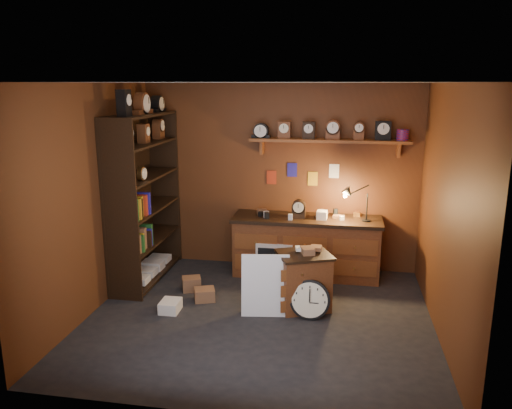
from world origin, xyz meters
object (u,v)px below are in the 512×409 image
object	(u,v)px
shelving_unit	(142,191)
big_round_clock	(310,300)
low_cabinet	(304,278)
workbench	(306,243)

from	to	relation	value
shelving_unit	big_round_clock	bearing A→B (deg)	-20.34
shelving_unit	low_cabinet	distance (m)	2.52
workbench	big_round_clock	size ratio (longest dim) A/B	4.41
workbench	low_cabinet	size ratio (longest dim) A/B	2.64
workbench	low_cabinet	world-z (taller)	workbench
low_cabinet	workbench	bearing A→B (deg)	70.41
workbench	big_round_clock	xyz separation A→B (m)	(0.15, -1.38, -0.24)
shelving_unit	low_cabinet	world-z (taller)	shelving_unit
shelving_unit	big_round_clock	distance (m)	2.73
shelving_unit	big_round_clock	world-z (taller)	shelving_unit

